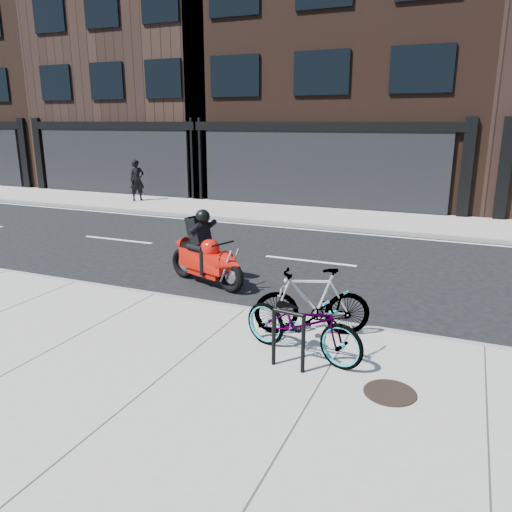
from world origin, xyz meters
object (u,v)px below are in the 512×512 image
at_px(manhole_cover, 390,393).
at_px(bicycle_rear, 312,302).
at_px(motorcycle, 208,255).
at_px(pedestrian, 137,180).
at_px(bicycle_front, 302,322).
at_px(bike_rack, 288,335).

bearing_deg(manhole_cover, bicycle_rear, 137.00).
distance_m(motorcycle, pedestrian, 11.87).
bearing_deg(manhole_cover, motorcycle, 143.22).
height_order(bicycle_front, bicycle_rear, bicycle_rear).
relative_size(bicycle_rear, pedestrian, 1.05).
xyz_separation_m(bicycle_front, pedestrian, (-11.09, 11.31, 0.36)).
xyz_separation_m(motorcycle, pedestrian, (-8.13, 8.65, 0.33)).
relative_size(pedestrian, manhole_cover, 2.65).
relative_size(bike_rack, pedestrian, 0.48).
height_order(bicycle_front, motorcycle, motorcycle).
distance_m(bicycle_rear, motorcycle, 3.43).
xyz_separation_m(bicycle_rear, pedestrian, (-10.99, 10.53, 0.32)).
bearing_deg(bike_rack, bicycle_rear, 91.86).
height_order(bicycle_rear, pedestrian, pedestrian).
bearing_deg(manhole_cover, bicycle_front, 157.15).
bearing_deg(motorcycle, pedestrian, 152.65).
height_order(bike_rack, bicycle_front, bicycle_front).
bearing_deg(bike_rack, manhole_cover, -4.90).
distance_m(pedestrian, manhole_cover, 17.22).
height_order(bike_rack, pedestrian, pedestrian).
height_order(bike_rack, manhole_cover, bike_rack).
bearing_deg(manhole_cover, pedestrian, 136.32).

